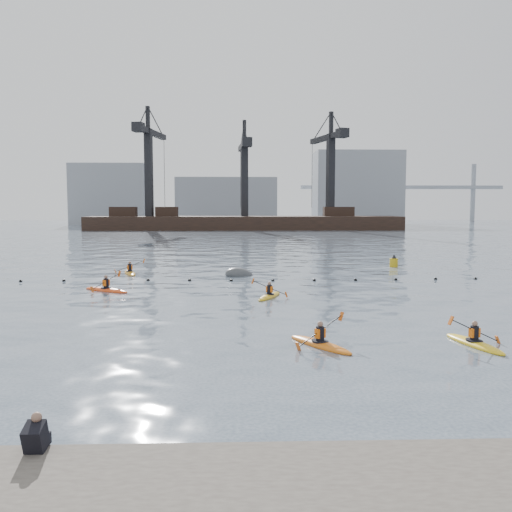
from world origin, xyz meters
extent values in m
plane|color=#3D4758|center=(0.00, 0.00, 0.00)|extent=(400.00, 400.00, 0.00)
cube|color=black|center=(-5.50, -5.80, 0.78)|extent=(0.38, 0.60, 0.67)
cube|color=black|center=(-5.50, -5.58, 0.62)|extent=(0.34, 0.40, 0.24)
sphere|color=#8C6651|center=(-5.50, -5.70, 1.16)|extent=(0.21, 0.21, 0.21)
sphere|color=black|center=(-17.00, 22.50, 0.03)|extent=(0.24, 0.24, 0.24)
sphere|color=black|center=(-14.00, 22.66, 0.03)|extent=(0.24, 0.24, 0.24)
sphere|color=black|center=(-11.00, 22.75, 0.03)|extent=(0.24, 0.24, 0.24)
sphere|color=black|center=(-8.00, 22.72, 0.03)|extent=(0.24, 0.24, 0.24)
sphere|color=black|center=(-5.00, 22.58, 0.03)|extent=(0.24, 0.24, 0.24)
sphere|color=black|center=(-2.00, 22.41, 0.03)|extent=(0.24, 0.24, 0.24)
sphere|color=black|center=(1.00, 22.28, 0.03)|extent=(0.24, 0.24, 0.24)
sphere|color=black|center=(4.00, 22.25, 0.03)|extent=(0.24, 0.24, 0.24)
sphere|color=black|center=(7.00, 22.34, 0.03)|extent=(0.24, 0.24, 0.24)
sphere|color=black|center=(10.00, 22.50, 0.03)|extent=(0.24, 0.24, 0.24)
sphere|color=black|center=(13.00, 22.66, 0.03)|extent=(0.24, 0.24, 0.24)
sphere|color=black|center=(16.00, 22.75, 0.03)|extent=(0.24, 0.24, 0.24)
cube|color=black|center=(0.00, 110.00, 0.85)|extent=(72.00, 12.00, 4.50)
cube|color=black|center=(-28.00, 110.00, 4.20)|extent=(6.00, 3.00, 2.20)
cube|color=black|center=(-18.00, 110.00, 4.20)|extent=(5.00, 3.00, 2.20)
cube|color=black|center=(22.00, 110.00, 4.20)|extent=(7.00, 3.00, 2.20)
cube|color=black|center=(-22.00, 110.00, 13.10)|extent=(1.85, 1.85, 20.00)
cube|color=black|center=(-21.53, 112.66, 22.50)|extent=(4.31, 17.93, 1.20)
cube|color=black|center=(-23.09, 103.80, 22.50)|extent=(2.62, 2.94, 2.00)
cube|color=black|center=(-22.00, 110.00, 25.60)|extent=(0.93, 0.93, 5.00)
cube|color=black|center=(0.00, 110.00, 11.60)|extent=(1.73, 1.73, 17.00)
cube|color=black|center=(-0.20, 112.24, 19.50)|extent=(2.50, 15.05, 1.20)
cube|color=black|center=(0.46, 104.77, 19.50)|extent=(2.42, 2.78, 2.00)
cube|color=black|center=(0.00, 110.00, 22.60)|extent=(0.87, 0.87, 5.00)
cube|color=black|center=(20.00, 110.00, 12.60)|extent=(1.96, 1.96, 19.00)
cube|color=black|center=(19.34, 112.46, 21.50)|extent=(5.56, 16.73, 1.20)
cube|color=black|center=(21.54, 104.25, 21.50)|extent=(2.80, 3.08, 2.00)
cube|color=black|center=(20.00, 110.00, 24.60)|extent=(0.98, 0.98, 5.00)
cube|color=gray|center=(-40.00, 150.00, 9.00)|extent=(22.00, 14.00, 18.00)
cube|color=gray|center=(-5.00, 150.00, 7.00)|extent=(30.00, 14.00, 14.00)
cube|color=gray|center=(35.00, 150.00, 11.00)|extent=(26.00, 14.00, 22.00)
cube|color=gray|center=(55.00, 170.00, 12.00)|extent=(70.00, 2.00, 1.20)
cylinder|color=gray|center=(30.00, 170.00, 10.00)|extent=(1.60, 1.60, 20.00)
cylinder|color=gray|center=(80.00, 170.00, 10.00)|extent=(1.60, 1.60, 20.00)
ellipsoid|color=orange|center=(1.65, 4.03, 0.04)|extent=(2.44, 3.24, 0.34)
cylinder|color=black|center=(1.65, 4.03, 0.18)|extent=(0.89, 0.89, 0.06)
cylinder|color=black|center=(1.65, 4.03, 0.48)|extent=(0.32, 0.32, 0.56)
cube|color=orange|center=(1.65, 4.03, 0.50)|extent=(0.45, 0.41, 0.36)
sphere|color=#8C6651|center=(1.65, 4.03, 0.86)|extent=(0.22, 0.22, 0.22)
cylinder|color=black|center=(1.65, 4.03, 0.59)|extent=(1.84, 1.21, 0.98)
cube|color=#D85914|center=(0.73, 3.43, 0.15)|extent=(0.25, 0.23, 0.35)
cube|color=#D85914|center=(2.57, 4.62, 1.03)|extent=(0.25, 0.23, 0.35)
ellipsoid|color=yellow|center=(7.62, 3.96, 0.04)|extent=(1.47, 3.44, 0.34)
cylinder|color=black|center=(7.62, 3.96, 0.18)|extent=(0.77, 0.77, 0.06)
cylinder|color=black|center=(7.62, 3.96, 0.48)|extent=(0.32, 0.32, 0.55)
cube|color=orange|center=(7.62, 3.96, 0.50)|extent=(0.42, 0.32, 0.36)
sphere|color=#8C6651|center=(7.62, 3.96, 0.84)|extent=(0.22, 0.22, 0.22)
cylinder|color=black|center=(7.62, 3.96, 0.58)|extent=(2.07, 0.55, 1.00)
cube|color=#D85914|center=(6.58, 3.70, 1.03)|extent=(0.23, 0.19, 0.35)
cube|color=#D85914|center=(8.67, 4.21, 0.13)|extent=(0.23, 0.19, 0.35)
ellipsoid|color=#F14A16|center=(-9.86, 18.01, 0.05)|extent=(3.43, 2.58, 0.36)
cylinder|color=black|center=(-9.86, 18.01, 0.19)|extent=(0.94, 0.94, 0.07)
cylinder|color=black|center=(-9.86, 18.01, 0.51)|extent=(0.34, 0.34, 0.59)
cube|color=orange|center=(-9.86, 18.01, 0.53)|extent=(0.43, 0.48, 0.38)
sphere|color=#8C6651|center=(-9.86, 18.01, 0.90)|extent=(0.24, 0.24, 0.24)
cylinder|color=black|center=(-9.86, 18.01, 0.62)|extent=(1.33, 2.01, 0.81)
cube|color=#D85914|center=(-10.49, 17.04, 0.26)|extent=(0.23, 0.23, 0.38)
cube|color=#D85914|center=(-9.23, 18.97, 0.98)|extent=(0.23, 0.23, 0.38)
ellipsoid|color=gold|center=(0.35, 15.32, 0.04)|extent=(1.89, 3.28, 0.33)
cylinder|color=black|center=(0.35, 15.32, 0.17)|extent=(0.81, 0.81, 0.06)
cylinder|color=black|center=(0.35, 15.32, 0.46)|extent=(0.31, 0.31, 0.53)
cube|color=orange|center=(0.35, 15.32, 0.48)|extent=(0.43, 0.35, 0.35)
sphere|color=#8C6651|center=(0.35, 15.32, 0.82)|extent=(0.22, 0.22, 0.22)
cylinder|color=black|center=(0.35, 15.32, 0.56)|extent=(1.99, 0.87, 0.78)
cube|color=#D85914|center=(-0.61, 15.73, 0.91)|extent=(0.21, 0.20, 0.35)
cube|color=#D85914|center=(1.32, 14.92, 0.22)|extent=(0.21, 0.20, 0.35)
ellipsoid|color=orange|center=(-10.14, 26.92, 0.04)|extent=(1.82, 3.56, 0.35)
cylinder|color=black|center=(-10.14, 26.92, 0.19)|extent=(0.84, 0.84, 0.07)
cylinder|color=black|center=(-10.14, 26.92, 0.50)|extent=(0.33, 0.33, 0.57)
cube|color=orange|center=(-10.14, 26.92, 0.52)|extent=(0.45, 0.36, 0.37)
sphere|color=#8C6651|center=(-10.14, 26.92, 0.88)|extent=(0.23, 0.23, 0.23)
cylinder|color=black|center=(-10.14, 26.92, 0.61)|extent=(2.18, 0.79, 0.86)
cube|color=#D85914|center=(-11.20, 26.55, 0.22)|extent=(0.22, 0.20, 0.37)
cube|color=#D85914|center=(-9.08, 27.29, 0.99)|extent=(0.22, 0.20, 0.37)
ellipsoid|color=#3A3D3F|center=(-1.38, 25.44, 0.00)|extent=(2.94, 2.36, 1.67)
cylinder|color=gold|center=(12.30, 31.02, 0.31)|extent=(0.71, 0.71, 0.92)
cone|color=black|center=(12.30, 31.02, 0.97)|extent=(0.45, 0.45, 0.36)
camera|label=1|loc=(-1.48, -16.26, 5.33)|focal=38.00mm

